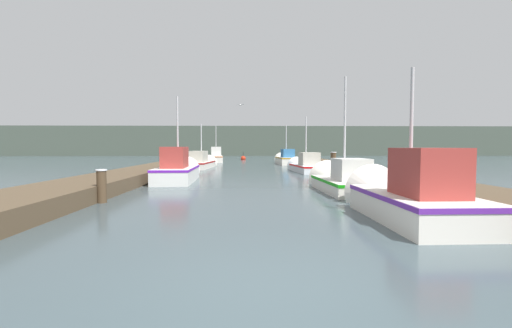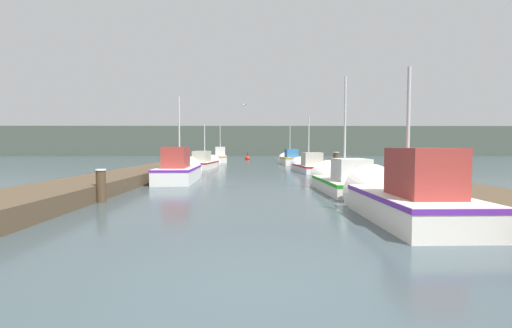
# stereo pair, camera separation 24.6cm
# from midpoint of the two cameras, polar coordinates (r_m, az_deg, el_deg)

# --- Properties ---
(ground_plane) EXTENTS (200.00, 200.00, 0.00)m
(ground_plane) POSITION_cam_midpoint_polar(r_m,az_deg,el_deg) (4.17, 1.72, -20.64)
(ground_plane) COLOR #38474C
(dock_left) EXTENTS (2.40, 40.00, 0.50)m
(dock_left) POSITION_cam_midpoint_polar(r_m,az_deg,el_deg) (20.67, -16.55, -1.11)
(dock_left) COLOR #4C3D2B
(dock_left) RESTS_ON ground_plane
(dock_right) EXTENTS (2.40, 40.00, 0.50)m
(dock_right) POSITION_cam_midpoint_polar(r_m,az_deg,el_deg) (20.75, 16.28, -1.09)
(dock_right) COLOR #4C3D2B
(dock_right) RESTS_ON ground_plane
(distant_shore_ridge) EXTENTS (120.00, 16.00, 5.28)m
(distant_shore_ridge) POSITION_cam_midpoint_polar(r_m,az_deg,el_deg) (68.13, -0.42, 3.76)
(distant_shore_ridge) COLOR #424C42
(distant_shore_ridge) RESTS_ON ground_plane
(fishing_boat_0) EXTENTS (1.84, 4.38, 3.97)m
(fishing_boat_0) POSITION_cam_midpoint_polar(r_m,az_deg,el_deg) (8.76, 24.07, -5.02)
(fishing_boat_0) COLOR silver
(fishing_boat_0) RESTS_ON ground_plane
(fishing_boat_1) EXTENTS (1.91, 4.53, 4.83)m
(fishing_boat_1) POSITION_cam_midpoint_polar(r_m,az_deg,el_deg) (13.49, 14.62, -2.70)
(fishing_boat_1) COLOR silver
(fishing_boat_1) RESTS_ON ground_plane
(fishing_boat_2) EXTENTS (1.79, 5.12, 4.48)m
(fishing_boat_2) POSITION_cam_midpoint_polar(r_m,az_deg,el_deg) (17.03, -12.15, -0.96)
(fishing_boat_2) COLOR silver
(fishing_boat_2) RESTS_ON ground_plane
(fishing_boat_3) EXTENTS (1.86, 5.09, 4.06)m
(fishing_boat_3) POSITION_cam_midpoint_polar(r_m,az_deg,el_deg) (23.02, 8.86, -0.30)
(fishing_boat_3) COLOR silver
(fishing_boat_3) RESTS_ON ground_plane
(fishing_boat_4) EXTENTS (1.93, 5.85, 3.83)m
(fishing_boat_4) POSITION_cam_midpoint_polar(r_m,az_deg,el_deg) (27.05, -8.17, 0.26)
(fishing_boat_4) COLOR silver
(fishing_boat_4) RESTS_ON ground_plane
(fishing_boat_5) EXTENTS (1.82, 4.94, 4.07)m
(fishing_boat_5) POSITION_cam_midpoint_polar(r_m,az_deg,el_deg) (32.35, 5.79, 0.81)
(fishing_boat_5) COLOR silver
(fishing_boat_5) RESTS_ON ground_plane
(fishing_boat_6) EXTENTS (1.75, 4.80, 4.24)m
(fishing_boat_6) POSITION_cam_midpoint_polar(r_m,az_deg,el_deg) (37.03, -5.80, 1.17)
(fishing_boat_6) COLOR silver
(fishing_boat_6) RESTS_ON ground_plane
(mooring_piling_0) EXTENTS (0.36, 0.36, 1.12)m
(mooring_piling_0) POSITION_cam_midpoint_polar(r_m,az_deg,el_deg) (23.50, -11.23, 0.20)
(mooring_piling_0) COLOR #473523
(mooring_piling_0) RESTS_ON ground_plane
(mooring_piling_1) EXTENTS (0.33, 0.33, 1.12)m
(mooring_piling_1) POSITION_cam_midpoint_polar(r_m,az_deg,el_deg) (38.86, 6.86, 1.29)
(mooring_piling_1) COLOR #473523
(mooring_piling_1) RESTS_ON ground_plane
(mooring_piling_2) EXTENTS (0.36, 0.36, 1.34)m
(mooring_piling_2) POSITION_cam_midpoint_polar(r_m,az_deg,el_deg) (20.69, 13.48, 0.12)
(mooring_piling_2) COLOR #473523
(mooring_piling_2) RESTS_ON ground_plane
(mooring_piling_3) EXTENTS (0.32, 0.32, 0.99)m
(mooring_piling_3) POSITION_cam_midpoint_polar(r_m,az_deg,el_deg) (11.15, -23.85, -3.31)
(mooring_piling_3) COLOR #473523
(mooring_piling_3) RESTS_ON ground_plane
(channel_buoy) EXTENTS (0.62, 0.62, 1.12)m
(channel_buoy) POSITION_cam_midpoint_polar(r_m,az_deg,el_deg) (42.99, -1.24, 0.95)
(channel_buoy) COLOR red
(channel_buoy) RESTS_ON ground_plane
(seagull_lead) EXTENTS (0.56, 0.30, 0.12)m
(seagull_lead) POSITION_cam_midpoint_polar(r_m,az_deg,el_deg) (26.06, -1.82, 9.82)
(seagull_lead) COLOR white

